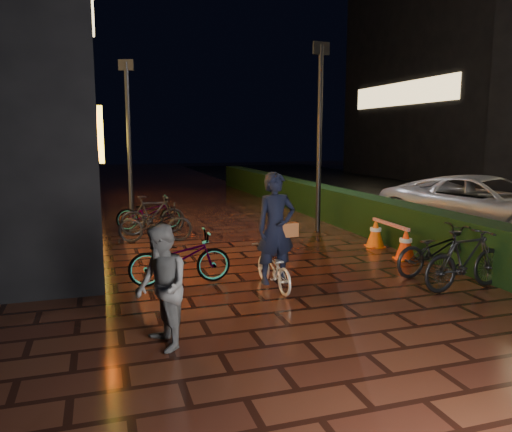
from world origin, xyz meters
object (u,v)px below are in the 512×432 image
object	(u,v)px
cyclist	(275,247)
cart_assembly	(363,214)
bystander_person	(162,287)
traffic_barrier	(390,238)
van	(486,205)

from	to	relation	value
cyclist	cart_assembly	bearing A→B (deg)	45.75
bystander_person	traffic_barrier	size ratio (longest dim) A/B	0.90
bystander_person	cart_assembly	xyz separation A→B (m)	(6.13, 5.97, -0.29)
bystander_person	cyclist	world-z (taller)	cyclist
bystander_person	cart_assembly	size ratio (longest dim) A/B	1.63
van	cyclist	bearing A→B (deg)	-177.75
van	traffic_barrier	bearing A→B (deg)	176.94
cyclist	van	bearing A→B (deg)	22.34
cart_assembly	van	bearing A→B (deg)	-23.75
bystander_person	cyclist	xyz separation A→B (m)	(2.11, 1.84, -0.03)
traffic_barrier	cyclist	bearing A→B (deg)	-152.40
traffic_barrier	cart_assembly	world-z (taller)	cart_assembly
van	cyclist	distance (m)	7.49
van	cyclist	world-z (taller)	cyclist
van	traffic_barrier	world-z (taller)	van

